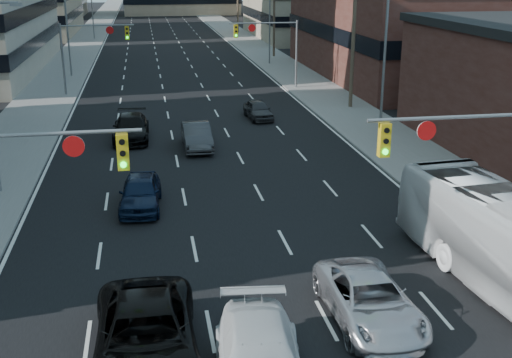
{
  "coord_description": "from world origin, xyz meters",
  "views": [
    {
      "loc": [
        -3.33,
        -10.82,
        10.4
      ],
      "look_at": [
        0.91,
        13.56,
        2.2
      ],
      "focal_mm": 45.0,
      "sensor_mm": 36.0,
      "label": 1
    }
  ],
  "objects": [
    {
      "name": "streetlight_left_mid",
      "position": [
        -10.34,
        55.0,
        5.05
      ],
      "size": [
        2.03,
        0.22,
        9.0
      ],
      "color": "slate",
      "rests_on": "ground"
    },
    {
      "name": "utility_pole_midblock",
      "position": [
        12.2,
        66.0,
        5.78
      ],
      "size": [
        2.2,
        0.28,
        11.0
      ],
      "color": "#4C3D2D",
      "rests_on": "ground"
    },
    {
      "name": "signal_far_right",
      "position": [
        7.68,
        45.0,
        4.3
      ],
      "size": [
        6.09,
        0.33,
        6.0
      ],
      "color": "slate",
      "rests_on": "ground"
    },
    {
      "name": "utility_pole_block",
      "position": [
        12.2,
        36.0,
        5.78
      ],
      "size": [
        2.2,
        0.28,
        11.0
      ],
      "color": "#4C3D2D",
      "rests_on": "ground"
    },
    {
      "name": "sedan_grey_right",
      "position": [
        4.55,
        33.66,
        0.67
      ],
      "size": [
        1.86,
        4.03,
        1.34
      ],
      "primitive_type": "imported",
      "rotation": [
        0.0,
        0.0,
        0.07
      ],
      "color": "#302F32",
      "rests_on": "ground"
    },
    {
      "name": "streetlight_left_far",
      "position": [
        -10.34,
        90.0,
        5.05
      ],
      "size": [
        2.03,
        0.22,
        9.0
      ],
      "color": "slate",
      "rests_on": "ground"
    },
    {
      "name": "streetlight_right_near",
      "position": [
        10.34,
        25.0,
        5.05
      ],
      "size": [
        2.03,
        0.22,
        9.0
      ],
      "color": "slate",
      "rests_on": "ground"
    },
    {
      "name": "sedan_black_far",
      "position": [
        -4.36,
        29.26,
        0.78
      ],
      "size": [
        2.29,
        5.41,
        1.56
      ],
      "primitive_type": "imported",
      "rotation": [
        0.0,
        0.0,
        -0.02
      ],
      "color": "black",
      "rests_on": "ground"
    },
    {
      "name": "sidewalk_left",
      "position": [
        -11.5,
        130.0,
        0.07
      ],
      "size": [
        5.0,
        300.0,
        0.15
      ],
      "primitive_type": "cube",
      "color": "slate",
      "rests_on": "ground"
    },
    {
      "name": "signal_far_left",
      "position": [
        -7.68,
        45.0,
        4.3
      ],
      "size": [
        6.09,
        0.33,
        6.0
      ],
      "color": "slate",
      "rests_on": "ground"
    },
    {
      "name": "sedan_blue",
      "position": [
        -3.81,
        16.87,
        0.75
      ],
      "size": [
        2.05,
        4.52,
        1.5
      ],
      "primitive_type": "imported",
      "rotation": [
        0.0,
        0.0,
        -0.06
      ],
      "color": "black",
      "rests_on": "ground"
    },
    {
      "name": "signal_near_right",
      "position": [
        7.45,
        8.0,
        4.33
      ],
      "size": [
        6.59,
        0.33,
        6.0
      ],
      "color": "slate",
      "rests_on": "ground"
    },
    {
      "name": "storefront_right_mid",
      "position": [
        24.0,
        50.0,
        4.5
      ],
      "size": [
        20.0,
        30.0,
        9.0
      ],
      "primitive_type": "cube",
      "color": "#472119",
      "rests_on": "ground"
    },
    {
      "name": "black_pickup",
      "position": [
        -3.68,
        4.65,
        0.85
      ],
      "size": [
        2.84,
        6.12,
        1.7
      ],
      "primitive_type": "imported",
      "rotation": [
        0.0,
        0.0,
        -0.0
      ],
      "color": "black",
      "rests_on": "ground"
    },
    {
      "name": "road_surface",
      "position": [
        0.0,
        130.0,
        0.01
      ],
      "size": [
        18.0,
        300.0,
        0.02
      ],
      "primitive_type": "cube",
      "color": "black",
      "rests_on": "ground"
    },
    {
      "name": "silver_suv",
      "position": [
        3.08,
        5.76,
        0.72
      ],
      "size": [
        2.46,
        5.23,
        1.44
      ],
      "primitive_type": "imported",
      "rotation": [
        0.0,
        0.0,
        0.01
      ],
      "color": "#B4B4B9",
      "rests_on": "ground"
    },
    {
      "name": "streetlight_right_far",
      "position": [
        10.34,
        60.0,
        5.05
      ],
      "size": [
        2.03,
        0.22,
        9.0
      ],
      "color": "slate",
      "rests_on": "ground"
    },
    {
      "name": "signal_near_left",
      "position": [
        -7.45,
        8.0,
        4.33
      ],
      "size": [
        6.59,
        0.33,
        6.0
      ],
      "color": "slate",
      "rests_on": "ground"
    },
    {
      "name": "sidewalk_right",
      "position": [
        11.5,
        130.0,
        0.07
      ],
      "size": [
        5.0,
        300.0,
        0.15
      ],
      "primitive_type": "cube",
      "color": "slate",
      "rests_on": "ground"
    },
    {
      "name": "sedan_grey_center",
      "position": [
        -0.46,
        26.51,
        0.76
      ],
      "size": [
        1.66,
        4.64,
        1.52
      ],
      "primitive_type": "imported",
      "rotation": [
        0.0,
        0.0,
        0.01
      ],
      "color": "#363638",
      "rests_on": "ground"
    }
  ]
}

